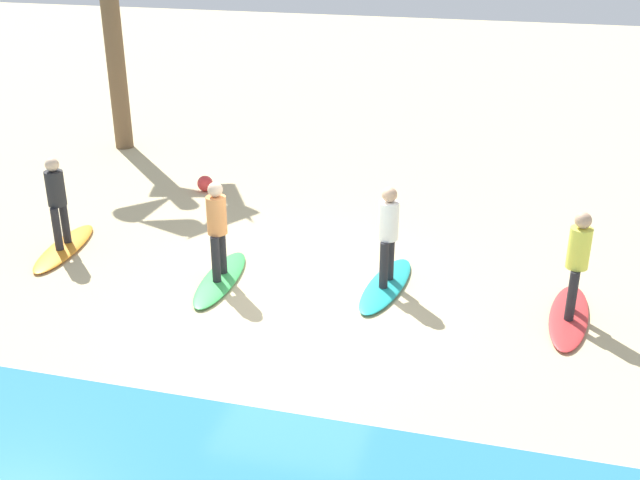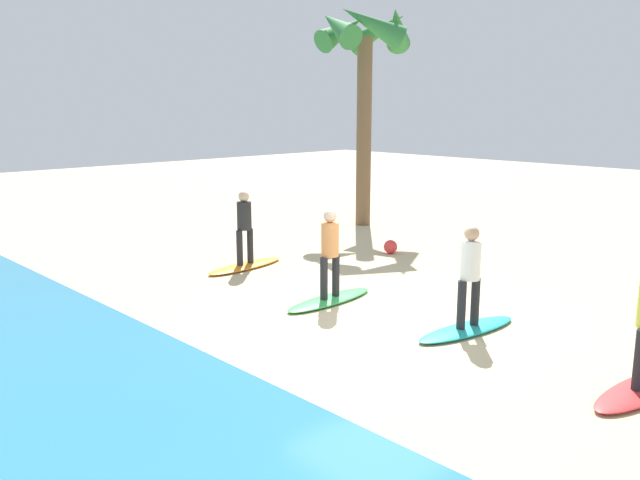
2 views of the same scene
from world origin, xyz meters
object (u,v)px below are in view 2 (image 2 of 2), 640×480
object	(u,v)px
surfer_orange	(244,222)
beach_ball	(391,247)
surfboard_green	(330,300)
surfboard_teal	(467,329)
surfboard_orange	(245,266)
palm_tree	(365,49)
surfer_teal	(470,269)
surfer_green	(330,247)

from	to	relation	value
surfer_orange	beach_ball	size ratio (longest dim) A/B	4.89
surfboard_green	surfer_orange	size ratio (longest dim) A/B	1.28
surfboard_teal	surfer_orange	xyz separation A→B (m)	(5.82, 0.02, 0.99)
surfboard_green	surfboard_orange	distance (m)	3.17
surfboard_orange	palm_tree	bearing A→B (deg)	-168.55
surfboard_green	surfboard_orange	size ratio (longest dim) A/B	1.00
palm_tree	beach_ball	distance (m)	6.36
palm_tree	surfboard_teal	bearing A→B (deg)	142.75
surfboard_teal	palm_tree	world-z (taller)	palm_tree
surfer_teal	surfboard_green	xyz separation A→B (m)	(2.67, 0.46, -0.99)
surfer_teal	surfer_orange	world-z (taller)	same
surfboard_orange	beach_ball	distance (m)	3.68
surfboard_green	surfer_teal	bearing A→B (deg)	97.07
surfboard_green	surfboard_orange	bearing A→B (deg)	-100.77
surfboard_orange	surfer_orange	xyz separation A→B (m)	(0.00, -0.00, 0.99)
surfer_teal	surfer_orange	size ratio (longest dim) A/B	1.00
surfboard_green	beach_ball	distance (m)	4.31
surfboard_teal	surfboard_green	distance (m)	2.71
surfer_teal	palm_tree	world-z (taller)	palm_tree
surfboard_teal	palm_tree	distance (m)	10.91
surfboard_orange	surfer_orange	distance (m)	0.99
surfer_teal	surfboard_orange	world-z (taller)	surfer_teal
beach_ball	surfer_orange	bearing A→B (deg)	69.45
surfboard_green	palm_tree	distance (m)	9.52
surfer_green	surfboard_orange	size ratio (longest dim) A/B	0.78
surfer_orange	palm_tree	bearing A→B (deg)	-72.41
surfer_green	surfboard_orange	world-z (taller)	surfer_green
surfboard_teal	beach_ball	bearing A→B (deg)	-119.61
surfer_green	beach_ball	world-z (taller)	surfer_green
surfer_green	palm_tree	size ratio (longest dim) A/B	0.26
surfboard_teal	surfboard_green	size ratio (longest dim) A/B	1.00
surfboard_teal	beach_ball	distance (m)	5.68
palm_tree	surfer_orange	bearing A→B (deg)	107.59
surfer_teal	surfer_orange	xyz separation A→B (m)	(5.82, 0.02, 0.00)
surfboard_teal	surfer_orange	world-z (taller)	surfer_orange
surfer_teal	surfer_green	distance (m)	2.71
surfboard_orange	surfer_orange	bearing A→B (deg)	173.86
surfer_green	beach_ball	xyz separation A→B (m)	(1.85, -3.89, -0.87)
surfer_teal	surfer_green	xyz separation A→B (m)	(2.67, 0.46, 0.00)
surfer_teal	surfboard_green	size ratio (longest dim) A/B	0.78
surfboard_teal	surfer_teal	distance (m)	0.99
surfer_green	surfboard_orange	bearing A→B (deg)	-8.02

